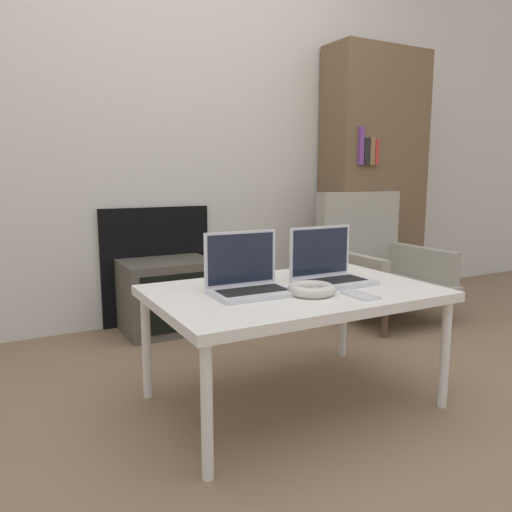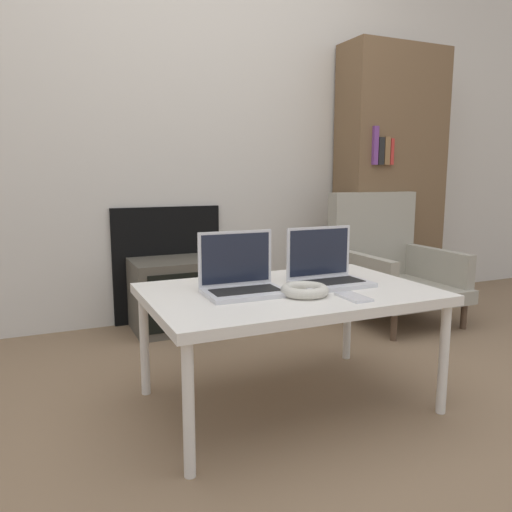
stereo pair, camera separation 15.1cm
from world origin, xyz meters
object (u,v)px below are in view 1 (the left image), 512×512
Objects in this scene: headphones at (311,289)px; phone at (360,295)px; laptop_right at (329,270)px; tv at (168,296)px; armchair at (374,261)px; laptop_left at (248,279)px.

headphones reaches higher than phone.
laptop_right reaches higher than phone.
phone is at bearing -99.57° from laptop_right.
phone is at bearing -78.03° from tv.
tv is 1.30m from armchair.
laptop_right is 2.10× the size of phone.
laptop_right is 0.38× the size of armchair.
armchair reaches higher than laptop_left.
laptop_right is at bearing 37.18° from headphones.
headphones is 1.26m from tv.
armchair is (1.31, 0.79, -0.17)m from laptop_left.
headphones is 0.35× the size of tv.
laptop_left is at bearing 145.34° from headphones.
laptop_left is at bearing -148.46° from armchair.
laptop_left is 0.38× the size of armchair.
laptop_right is at bearing 1.33° from laptop_left.
laptop_right is 0.22m from headphones.
headphones is 1.46m from armchair.
phone is at bearing -35.25° from laptop_left.
headphones is at bearing -140.05° from armchair.
phone is 0.18× the size of armchair.
armchair reaches higher than tv.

